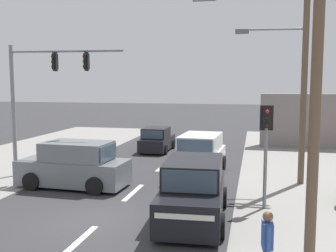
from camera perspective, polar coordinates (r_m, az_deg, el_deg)
ground_plane at (r=13.10m, az=-9.11°, el=-13.00°), size 140.00×140.00×0.00m
lane_dash_near at (r=11.39m, az=-12.96°, el=-16.09°), size 0.20×2.40×0.01m
lane_dash_mid at (r=15.80m, az=-5.05°, el=-9.57°), size 0.20×2.40×0.01m
lane_dash_far at (r=20.48m, az=-0.82°, el=-5.88°), size 0.20×2.40×0.01m
utility_pole_foreground_right at (r=9.69m, az=19.97°, el=8.89°), size 3.78×0.36×8.91m
utility_pole_midground_right at (r=17.40m, az=18.75°, el=7.85°), size 3.78×0.52×9.06m
traffic_signal_mast at (r=18.64m, az=-18.18°, el=5.45°), size 5.28×0.58×6.00m
pedestal_signal_right_kerb at (r=13.65m, az=14.04°, el=-1.88°), size 0.44×0.30×3.56m
suv_crossing_left at (r=16.81m, az=-13.40°, el=-5.66°), size 4.61×2.21×1.90m
suv_receding_far at (r=12.61m, az=3.69°, el=-9.49°), size 2.24×4.62×1.90m
suv_kerbside_parked at (r=18.56m, az=4.63°, el=-4.39°), size 2.26×4.63×1.90m
hatchback_oncoming_mid at (r=24.92m, az=-1.62°, el=-2.07°), size 1.79×3.65×1.53m
pedestrian_at_kerb at (r=8.90m, az=14.19°, el=-16.23°), size 0.25×0.56×1.63m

